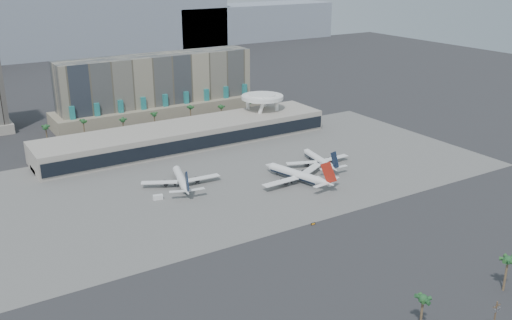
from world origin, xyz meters
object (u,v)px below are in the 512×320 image
airliner_centre (297,175)px  taxiway_sign (313,224)px  service_vehicle_a (158,197)px  airliner_left (181,179)px  airliner_right (319,160)px  utility_pole (495,317)px  service_vehicle_b (331,184)px

airliner_centre → taxiway_sign: airliner_centre is taller
taxiway_sign → service_vehicle_a: bearing=131.0°
airliner_left → airliner_right: size_ratio=1.03×
utility_pole → service_vehicle_b: utility_pole is taller
utility_pole → taxiway_sign: bearing=89.4°
service_vehicle_a → taxiway_sign: size_ratio=2.13×
utility_pole → service_vehicle_b: 118.61m
airliner_centre → service_vehicle_a: (-65.14, 15.46, -2.71)m
airliner_left → service_vehicle_b: airliner_left is taller
service_vehicle_b → taxiway_sign: service_vehicle_b is taller
service_vehicle_b → airliner_centre: bearing=123.0°
airliner_left → airliner_centre: bearing=-11.0°
airliner_right → service_vehicle_a: bearing=-172.7°
airliner_right → taxiway_sign: size_ratio=18.02×
airliner_left → service_vehicle_b: size_ratio=12.41×
utility_pole → taxiway_sign: size_ratio=5.89×
utility_pole → airliner_right: (45.55, 138.83, -3.93)m
airliner_right → taxiway_sign: bearing=-120.5°
airliner_centre → airliner_right: bearing=13.5°
airliner_centre → service_vehicle_b: size_ratio=13.81×
airliner_left → airliner_right: bearing=6.0°
airliner_right → airliner_centre: bearing=-142.0°
airliner_left → taxiway_sign: size_ratio=18.64×
service_vehicle_a → service_vehicle_b: 80.54m
utility_pole → airliner_centre: (22.60, 126.19, -3.37)m
utility_pole → airliner_left: (-26.94, 150.52, -3.76)m
airliner_left → utility_pole: bearing=-64.7°
airliner_centre → service_vehicle_b: (10.41, -12.44, -2.98)m
airliner_left → service_vehicle_b: bearing=-16.3°
service_vehicle_a → service_vehicle_b: service_vehicle_a is taller
utility_pole → service_vehicle_a: (-42.54, 141.65, -6.08)m
airliner_left → airliner_right: airliner_left is taller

